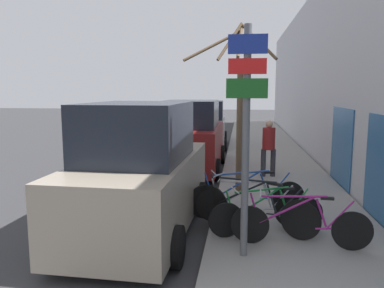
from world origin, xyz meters
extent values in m
plane|color=#333335|center=(0.00, 11.20, 0.00)|extent=(80.00, 80.00, 0.00)
cube|color=gray|center=(2.60, 14.00, 0.07)|extent=(3.20, 32.00, 0.15)
cube|color=#BCBCC1|center=(4.35, 14.00, 3.25)|extent=(0.20, 32.00, 6.50)
cube|color=#26598C|center=(4.23, 5.88, 1.18)|extent=(0.03, 2.00, 2.06)
cube|color=#26598C|center=(4.23, 8.96, 1.18)|extent=(0.03, 2.00, 2.06)
cylinder|color=#595B60|center=(1.62, 4.12, 1.88)|extent=(0.11, 0.11, 3.46)
cube|color=navy|center=(1.62, 4.06, 3.32)|extent=(0.56, 0.02, 0.27)
cube|color=red|center=(1.62, 4.06, 3.02)|extent=(0.54, 0.02, 0.22)
cube|color=#19591E|center=(1.62, 4.06, 2.70)|extent=(0.60, 0.02, 0.28)
cylinder|color=black|center=(1.73, 4.60, 0.47)|extent=(0.64, 0.07, 0.64)
cylinder|color=black|center=(3.33, 4.52, 0.47)|extent=(0.64, 0.07, 0.64)
cylinder|color=#8C1E72|center=(2.33, 4.57, 0.76)|extent=(0.90, 0.08, 0.53)
cylinder|color=#8C1E72|center=(2.41, 4.57, 0.99)|extent=(1.04, 0.09, 0.08)
cylinder|color=#8C1E72|center=(2.85, 4.55, 0.74)|extent=(0.20, 0.05, 0.46)
cylinder|color=#8C1E72|center=(3.05, 4.54, 0.49)|extent=(0.56, 0.06, 0.08)
cylinder|color=#8C1E72|center=(3.13, 4.53, 0.72)|extent=(0.42, 0.05, 0.51)
cylinder|color=#8C1E72|center=(1.81, 4.60, 0.74)|extent=(0.19, 0.04, 0.55)
cube|color=black|center=(2.93, 4.54, 0.98)|extent=(0.20, 0.09, 0.04)
cylinder|color=#99999E|center=(1.89, 4.60, 1.01)|extent=(0.05, 0.44, 0.02)
cylinder|color=black|center=(1.32, 4.79, 0.46)|extent=(0.60, 0.23, 0.62)
cylinder|color=black|center=(2.76, 5.27, 0.46)|extent=(0.60, 0.23, 0.62)
cylinder|color=#197233|center=(1.86, 4.97, 0.75)|extent=(0.82, 0.31, 0.51)
cylinder|color=#197233|center=(1.93, 5.00, 0.96)|extent=(0.95, 0.35, 0.08)
cylinder|color=#197233|center=(2.33, 5.13, 0.72)|extent=(0.19, 0.09, 0.45)
cylinder|color=#197233|center=(2.51, 5.19, 0.48)|extent=(0.51, 0.20, 0.08)
cylinder|color=#197233|center=(2.58, 5.21, 0.70)|extent=(0.39, 0.16, 0.50)
cylinder|color=#197233|center=(1.39, 4.82, 0.72)|extent=(0.18, 0.09, 0.54)
cube|color=black|center=(2.40, 5.15, 0.96)|extent=(0.22, 0.14, 0.04)
cylinder|color=#99999E|center=(1.47, 4.84, 0.99)|extent=(0.16, 0.42, 0.02)
cylinder|color=black|center=(1.00, 5.59, 0.50)|extent=(0.65, 0.32, 0.70)
cylinder|color=black|center=(2.58, 4.86, 0.50)|extent=(0.65, 0.32, 0.70)
cylinder|color=black|center=(1.59, 5.31, 0.82)|extent=(0.90, 0.44, 0.57)
cylinder|color=black|center=(1.67, 5.28, 1.07)|extent=(1.04, 0.51, 0.09)
cylinder|color=black|center=(2.11, 5.08, 0.79)|extent=(0.20, 0.12, 0.50)
cylinder|color=black|center=(2.30, 4.99, 0.52)|extent=(0.57, 0.28, 0.08)
cylinder|color=black|center=(2.38, 4.95, 0.77)|extent=(0.43, 0.22, 0.56)
cylinder|color=black|center=(1.08, 5.55, 0.79)|extent=(0.20, 0.12, 0.60)
cube|color=black|center=(2.18, 5.04, 1.06)|extent=(0.22, 0.16, 0.04)
cylinder|color=#99999E|center=(1.16, 5.52, 1.09)|extent=(0.21, 0.41, 0.02)
cylinder|color=black|center=(1.02, 5.57, 0.46)|extent=(0.63, 0.10, 0.63)
cylinder|color=black|center=(2.51, 5.42, 0.46)|extent=(0.63, 0.10, 0.63)
cylinder|color=#B7B7BC|center=(1.58, 5.51, 0.76)|extent=(0.84, 0.12, 0.52)
cylinder|color=#B7B7BC|center=(1.65, 5.50, 0.98)|extent=(0.97, 0.14, 0.08)
cylinder|color=#B7B7BC|center=(2.06, 5.46, 0.73)|extent=(0.19, 0.05, 0.45)
cylinder|color=#B7B7BC|center=(2.25, 5.44, 0.49)|extent=(0.53, 0.08, 0.08)
cylinder|color=#B7B7BC|center=(2.32, 5.44, 0.71)|extent=(0.40, 0.07, 0.51)
cylinder|color=#B7B7BC|center=(1.09, 5.56, 0.73)|extent=(0.18, 0.05, 0.54)
cube|color=black|center=(2.14, 5.45, 0.97)|extent=(0.21, 0.10, 0.04)
cylinder|color=#99999E|center=(1.17, 5.55, 1.00)|extent=(0.07, 0.44, 0.02)
cylinder|color=black|center=(0.87, 5.72, 0.49)|extent=(0.66, 0.22, 0.68)
cylinder|color=black|center=(2.54, 6.21, 0.49)|extent=(0.66, 0.22, 0.68)
cylinder|color=#1E4799|center=(1.50, 5.90, 0.81)|extent=(0.95, 0.31, 0.56)
cylinder|color=#1E4799|center=(1.58, 5.93, 1.04)|extent=(1.10, 0.35, 0.09)
cylinder|color=#1E4799|center=(2.04, 6.06, 0.78)|extent=(0.21, 0.09, 0.49)
cylinder|color=#1E4799|center=(2.25, 6.12, 0.52)|extent=(0.60, 0.20, 0.08)
cylinder|color=#1E4799|center=(2.34, 6.15, 0.75)|extent=(0.45, 0.16, 0.55)
cylinder|color=#1E4799|center=(0.95, 5.75, 0.78)|extent=(0.21, 0.09, 0.59)
cube|color=black|center=(2.13, 6.09, 1.04)|extent=(0.21, 0.13, 0.04)
cylinder|color=#99999E|center=(1.03, 5.77, 1.07)|extent=(0.15, 0.43, 0.02)
cube|color=gray|center=(-0.29, 5.24, 0.81)|extent=(1.99, 4.44, 1.25)
cube|color=black|center=(-0.30, 5.07, 1.95)|extent=(1.74, 2.33, 1.02)
cylinder|color=black|center=(-1.18, 6.63, 0.33)|extent=(0.24, 0.67, 0.67)
cylinder|color=black|center=(0.68, 6.57, 0.33)|extent=(0.24, 0.67, 0.67)
cylinder|color=black|center=(-1.26, 3.91, 0.33)|extent=(0.24, 0.67, 0.67)
cylinder|color=black|center=(0.59, 3.86, 0.33)|extent=(0.24, 0.67, 0.67)
cube|color=maroon|center=(-0.10, 10.84, 0.84)|extent=(1.90, 4.37, 1.30)
cube|color=black|center=(-0.10, 10.67, 1.92)|extent=(1.71, 2.27, 0.86)
cylinder|color=black|center=(-1.04, 12.20, 0.34)|extent=(0.22, 0.67, 0.67)
cylinder|color=black|center=(0.85, 12.19, 0.34)|extent=(0.22, 0.67, 0.67)
cylinder|color=black|center=(-1.05, 9.49, 0.34)|extent=(0.22, 0.67, 0.67)
cylinder|color=black|center=(0.85, 9.49, 0.34)|extent=(0.22, 0.67, 0.67)
cube|color=#B2B7BC|center=(-0.13, 16.24, 0.76)|extent=(1.97, 4.35, 1.18)
cube|color=black|center=(-0.13, 16.07, 1.77)|extent=(1.71, 2.29, 0.84)
cylinder|color=black|center=(-1.09, 17.53, 0.31)|extent=(0.24, 0.62, 0.62)
cylinder|color=black|center=(0.72, 17.60, 0.31)|extent=(0.24, 0.62, 0.62)
cylinder|color=black|center=(-0.98, 14.88, 0.31)|extent=(0.24, 0.62, 0.62)
cylinder|color=black|center=(0.82, 14.95, 0.31)|extent=(0.24, 0.62, 0.62)
cylinder|color=#333338|center=(2.50, 9.66, 0.55)|extent=(0.15, 0.15, 0.81)
cylinder|color=#333338|center=(2.22, 9.62, 0.55)|extent=(0.15, 0.15, 0.81)
cylinder|color=maroon|center=(2.36, 9.64, 1.28)|extent=(0.37, 0.37, 0.64)
sphere|color=tan|center=(2.36, 9.64, 1.70)|extent=(0.22, 0.22, 0.22)
cylinder|color=brown|center=(1.52, 7.72, 1.75)|extent=(0.17, 0.17, 3.20)
cylinder|color=brown|center=(1.91, 7.40, 3.78)|extent=(0.85, 0.73, 0.91)
cylinder|color=brown|center=(0.87, 7.43, 3.70)|extent=(1.35, 0.66, 0.77)
cylinder|color=brown|center=(1.26, 7.43, 3.79)|extent=(0.60, 0.67, 0.93)
cylinder|color=brown|center=(1.49, 7.09, 3.74)|extent=(0.13, 1.32, 0.84)
camera|label=1|loc=(1.55, -1.42, 2.68)|focal=35.00mm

